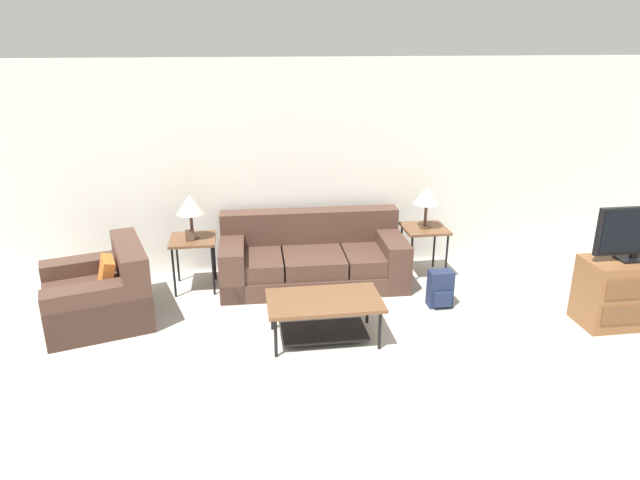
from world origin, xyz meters
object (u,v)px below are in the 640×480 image
Objects in this scene: couch at (312,259)px; coffee_table at (324,309)px; side_table_left at (193,244)px; side_table_right at (424,232)px; table_lamp_left at (190,205)px; television at (638,232)px; armchair at (101,294)px; table_lamp_right at (427,196)px; backpack at (440,289)px; tv_console at (626,292)px.

couch is 1.40m from coffee_table.
couch is at bearing -0.96° from side_table_left.
couch is 1.42m from side_table_left.
couch reaches higher than side_table_right.
table_lamp_left is 4.71m from television.
table_lamp_right is (3.71, 0.66, 0.74)m from armchair.
side_table_left reaches higher than backpack.
table_lamp_right reaches higher than side_table_right.
side_table_right is at bearing 0.00° from side_table_left.
television reaches higher than table_lamp_right.
coffee_table is 2.15× the size of table_lamp_right.
tv_console is (5.38, -0.86, 0.07)m from armchair.
side_table_right is 0.70× the size of television.
tv_console is at bearing -20.26° from backpack.
tv_console is (4.46, -1.53, -0.67)m from table_lamp_left.
armchair is at bearing -144.45° from side_table_left.
armchair is 2.57× the size of table_lamp_left.
couch is 2.40m from armchair.
side_table_left is (0.92, 0.66, 0.27)m from armchair.
coffee_table is at bearing -18.60° from armchair.
couch reaches higher than side_table_left.
armchair is 1.36m from table_lamp_left.
coffee_table is at bearing -158.62° from backpack.
coffee_table is 1.77× the size of side_table_left.
television is (1.67, -1.52, -0.02)m from table_lamp_right.
couch is 3.52× the size of side_table_right.
armchair is at bearing 161.40° from coffee_table.
couch is at bearing 87.21° from coffee_table.
side_table_right reaches higher than coffee_table.
couch is 1.57m from table_lamp_right.
television is at bearing 90.00° from tv_console.
armchair is 1.20× the size of coffee_table.
armchair is 2.12× the size of side_table_left.
television is (-0.00, 0.00, 0.65)m from tv_console.
television reaches higher than backpack.
side_table_left is (-1.39, 0.02, 0.27)m from couch.
table_lamp_left is (0.92, 0.66, 0.74)m from armchair.
tv_console is at bearing -9.13° from armchair.
side_table_left is 4.73m from television.
television is (1.67, -1.52, 0.45)m from side_table_right.
tv_console is (1.67, -1.53, -0.21)m from side_table_right.
table_lamp_right is at bearing 84.71° from backpack.
side_table_right is 1.21× the size of table_lamp_right.
couch is at bearing -179.04° from side_table_right.
side_table_left is at bearing 35.55° from armchair.
table_lamp_right is at bearing 137.62° from tv_console.
armchair is 2.37m from coffee_table.
television reaches higher than coffee_table.
table_lamp_left is at bearing 133.07° from coffee_table.
backpack is at bearing -18.00° from table_lamp_left.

